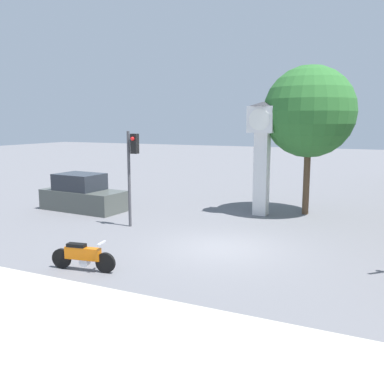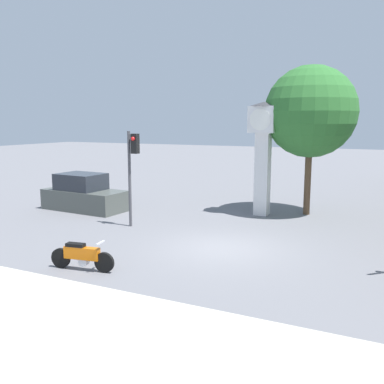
# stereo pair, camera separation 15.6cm
# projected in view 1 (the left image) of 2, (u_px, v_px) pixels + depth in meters

# --- Properties ---
(ground_plane) EXTENTS (120.00, 120.00, 0.00)m
(ground_plane) POSITION_uv_depth(u_px,v_px,m) (222.00, 248.00, 14.72)
(ground_plane) COLOR slate
(sidewalk_strip) EXTENTS (36.00, 6.00, 0.10)m
(sidewalk_strip) POSITION_uv_depth(u_px,v_px,m) (67.00, 359.00, 7.74)
(sidewalk_strip) COLOR #BCB7A8
(sidewalk_strip) RESTS_ON ground_plane
(motorcycle) EXTENTS (2.03, 0.52, 0.90)m
(motorcycle) POSITION_uv_depth(u_px,v_px,m) (83.00, 256.00, 12.46)
(motorcycle) COLOR black
(motorcycle) RESTS_ON ground_plane
(clock_tower) EXTENTS (1.42, 1.42, 5.20)m
(clock_tower) POSITION_uv_depth(u_px,v_px,m) (262.00, 141.00, 19.54)
(clock_tower) COLOR white
(clock_tower) RESTS_ON ground_plane
(traffic_light) EXTENTS (0.50, 0.35, 3.94)m
(traffic_light) POSITION_uv_depth(u_px,v_px,m) (132.00, 161.00, 17.33)
(traffic_light) COLOR #47474C
(traffic_light) RESTS_ON ground_plane
(street_tree) EXTENTS (4.17, 4.17, 6.85)m
(street_tree) POSITION_uv_depth(u_px,v_px,m) (309.00, 112.00, 19.44)
(street_tree) COLOR brown
(street_tree) RESTS_ON ground_plane
(parked_car) EXTENTS (4.31, 2.08, 1.80)m
(parked_car) POSITION_uv_depth(u_px,v_px,m) (82.00, 195.00, 21.02)
(parked_car) COLOR #4C514C
(parked_car) RESTS_ON ground_plane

